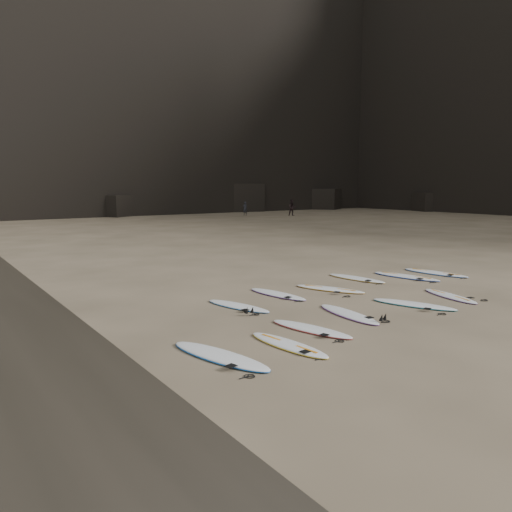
# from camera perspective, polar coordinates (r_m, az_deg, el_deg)

# --- Properties ---
(ground) EXTENTS (240.00, 240.00, 0.00)m
(ground) POSITION_cam_1_polar(r_m,az_deg,el_deg) (14.32, 13.68, -6.16)
(ground) COLOR #897559
(ground) RESTS_ON ground
(headland) EXTENTS (170.00, 101.00, 63.47)m
(headland) POSITION_cam_1_polar(r_m,az_deg,el_deg) (69.56, -4.31, 22.77)
(headland) COLOR black
(headland) RESTS_ON ground
(surfboard_0) EXTENTS (0.78, 2.33, 0.08)m
(surfboard_0) POSITION_cam_1_polar(r_m,az_deg,el_deg) (11.03, 3.71, -10.05)
(surfboard_0) COLOR white
(surfboard_0) RESTS_ON ground
(surfboard_1) EXTENTS (1.07, 2.38, 0.08)m
(surfboard_1) POSITION_cam_1_polar(r_m,az_deg,el_deg) (12.22, 6.31, -8.25)
(surfboard_1) COLOR white
(surfboard_1) RESTS_ON ground
(surfboard_2) EXTENTS (0.87, 2.44, 0.09)m
(surfboard_2) POSITION_cam_1_polar(r_m,az_deg,el_deg) (13.72, 10.52, -6.51)
(surfboard_2) COLOR white
(surfboard_2) RESTS_ON ground
(surfboard_3) EXTENTS (1.42, 2.50, 0.09)m
(surfboard_3) POSITION_cam_1_polar(r_m,az_deg,el_deg) (15.25, 17.58, -5.26)
(surfboard_3) COLOR white
(surfboard_3) RESTS_ON ground
(surfboard_4) EXTENTS (1.08, 2.29, 0.08)m
(surfboard_4) POSITION_cam_1_polar(r_m,az_deg,el_deg) (16.77, 21.29, -4.26)
(surfboard_4) COLOR white
(surfboard_4) RESTS_ON ground
(surfboard_5) EXTENTS (1.12, 2.33, 0.08)m
(surfboard_5) POSITION_cam_1_polar(r_m,az_deg,el_deg) (14.38, -2.07, -5.70)
(surfboard_5) COLOR white
(surfboard_5) RESTS_ON ground
(surfboard_6) EXTENTS (0.90, 2.42, 0.08)m
(surfboard_6) POSITION_cam_1_polar(r_m,az_deg,el_deg) (15.89, 2.48, -4.35)
(surfboard_6) COLOR white
(surfboard_6) RESTS_ON ground
(surfboard_7) EXTENTS (1.53, 2.46, 0.09)m
(surfboard_7) POSITION_cam_1_polar(r_m,az_deg,el_deg) (16.82, 8.43, -3.72)
(surfboard_7) COLOR white
(surfboard_7) RESTS_ON ground
(surfboard_8) EXTENTS (0.94, 2.52, 0.09)m
(surfboard_8) POSITION_cam_1_polar(r_m,az_deg,el_deg) (18.88, 11.39, -2.49)
(surfboard_8) COLOR white
(surfboard_8) RESTS_ON ground
(surfboard_9) EXTENTS (1.16, 2.76, 0.10)m
(surfboard_9) POSITION_cam_1_polar(r_m,az_deg,el_deg) (19.71, 16.77, -2.22)
(surfboard_9) COLOR white
(surfboard_9) RESTS_ON ground
(surfboard_10) EXTENTS (0.99, 2.72, 0.10)m
(surfboard_10) POSITION_cam_1_polar(r_m,az_deg,el_deg) (20.87, 19.82, -1.80)
(surfboard_10) COLOR white
(surfboard_10) RESTS_ON ground
(surfboard_11) EXTENTS (1.27, 2.72, 0.10)m
(surfboard_11) POSITION_cam_1_polar(r_m,az_deg,el_deg) (10.35, -4.18, -11.26)
(surfboard_11) COLOR white
(surfboard_11) RESTS_ON ground
(person_a) EXTENTS (0.57, 0.37, 1.55)m
(person_a) POSITION_cam_1_polar(r_m,az_deg,el_deg) (56.77, -1.27, 5.45)
(person_a) COLOR #232328
(person_a) RESTS_ON ground
(person_b) EXTENTS (1.09, 1.02, 1.80)m
(person_b) POSITION_cam_1_polar(r_m,az_deg,el_deg) (56.24, 4.16, 5.53)
(person_b) COLOR black
(person_b) RESTS_ON ground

